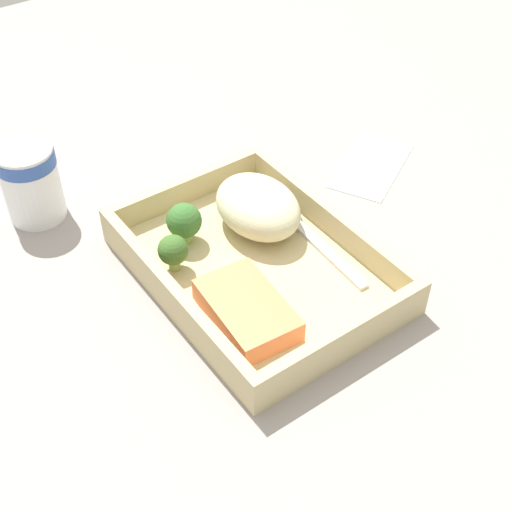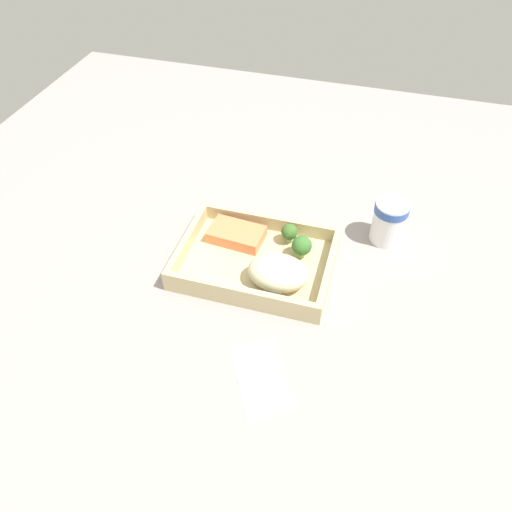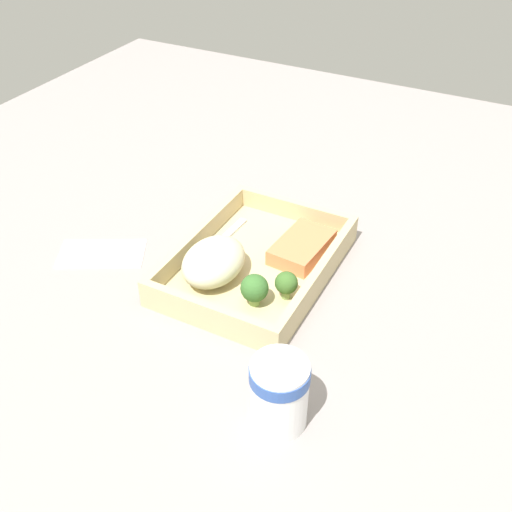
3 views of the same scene
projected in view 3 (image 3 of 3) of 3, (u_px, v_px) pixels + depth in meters
The scene contains 10 objects.
ground_plane at pixel (256, 275), 90.22cm from camera, with size 160.00×160.00×2.00cm, color gray.
takeout_tray at pixel (256, 267), 89.24cm from camera, with size 28.84×21.17×1.20cm, color #C7B484.
tray_rim at pixel (256, 256), 87.91cm from camera, with size 28.84×21.17×3.13cm.
salmon_fillet at pixel (302, 247), 90.14cm from camera, with size 10.55×6.51×2.44cm, color #EE7F4F.
mashed_potatoes at pixel (214, 262), 84.98cm from camera, with size 11.05×8.27×5.40cm, color beige.
broccoli_floret_1 at pixel (286, 284), 81.45cm from camera, with size 3.20×3.20×4.23cm.
broccoli_floret_2 at pixel (254, 289), 80.32cm from camera, with size 3.85×3.85×4.73cm.
fork at pixel (213, 248), 91.57cm from camera, with size 15.86×2.43×0.44cm.
paper_cup at pixel (279, 391), 65.07cm from camera, with size 6.64×6.64×9.04cm.
receipt_slip at pixel (102, 253), 92.74cm from camera, with size 7.18×13.10×0.24cm, color white.
Camera 3 is at (61.83, 32.00, 56.45)cm, focal length 42.00 mm.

